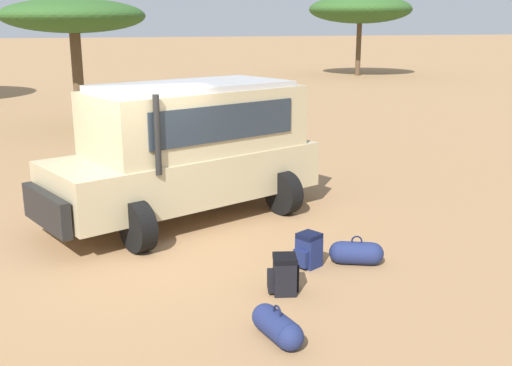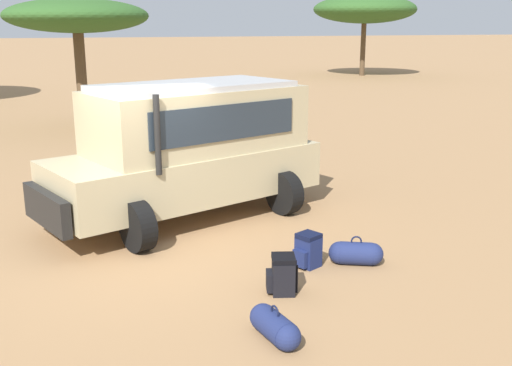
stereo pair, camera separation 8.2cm
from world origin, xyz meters
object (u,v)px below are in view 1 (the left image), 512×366
Objects in this scene: safari_vehicle at (190,147)px; backpack_cluster_center at (284,275)px; backpack_beside_front_wheel at (308,250)px; duffel_bag_soft_canvas at (277,326)px; duffel_bag_low_black_case at (356,253)px; acacia_tree_centre_back at (360,9)px; acacia_tree_left_mid at (73,17)px.

backpack_cluster_center is (0.30, -3.61, -1.05)m from safari_vehicle.
backpack_beside_front_wheel is 0.61× the size of duffel_bag_soft_canvas.
safari_vehicle is 10.65× the size of backpack_cluster_center.
backpack_beside_front_wheel reaches higher than duffel_bag_soft_canvas.
acacia_tree_centre_back is (17.14, 29.61, 4.23)m from duffel_bag_low_black_case.
duffel_bag_soft_canvas is at bearing -93.10° from safari_vehicle.
safari_vehicle is 32.66m from acacia_tree_centre_back.
safari_vehicle is 6.52× the size of duffel_bag_soft_canvas.
safari_vehicle is at bearing -125.38° from acacia_tree_centre_back.
backpack_cluster_center is at bearing 63.39° from duffel_bag_soft_canvas.
duffel_bag_low_black_case is at bearing 39.78° from duffel_bag_soft_canvas.
backpack_cluster_center is at bearing -85.28° from safari_vehicle.
acacia_tree_centre_back reaches higher than duffel_bag_low_black_case.
duffel_bag_low_black_case is 2.53m from duffel_bag_soft_canvas.
acacia_tree_centre_back is at bearing 54.62° from safari_vehicle.
acacia_tree_centre_back is (19.88, 15.98, 0.73)m from acacia_tree_left_mid.
acacia_tree_left_mid is at bearing 95.72° from safari_vehicle.
backpack_beside_front_wheel is at bearing -71.37° from safari_vehicle.
duffel_bag_soft_canvas is (-1.24, -1.79, -0.09)m from backpack_beside_front_wheel.
backpack_cluster_center is 1.24m from duffel_bag_soft_canvas.
acacia_tree_left_mid is at bearing 93.01° from duffel_bag_soft_canvas.
duffel_bag_low_black_case is at bearing -120.06° from acacia_tree_centre_back.
backpack_cluster_center is 0.11× the size of acacia_tree_left_mid.
backpack_cluster_center is 0.61× the size of duffel_bag_soft_canvas.
safari_vehicle is 10.76× the size of backpack_beside_front_wheel.
safari_vehicle reaches higher than duffel_bag_low_black_case.
backpack_cluster_center is 0.68× the size of duffel_bag_low_black_case.
backpack_beside_front_wheel is 34.67m from acacia_tree_centre_back.
acacia_tree_centre_back is at bearing 38.79° from acacia_tree_left_mid.
safari_vehicle is at bearing 118.59° from duffel_bag_low_black_case.
acacia_tree_left_mid is (-2.74, 13.63, 3.50)m from duffel_bag_low_black_case.
backpack_beside_front_wheel is 0.99× the size of backpack_cluster_center.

